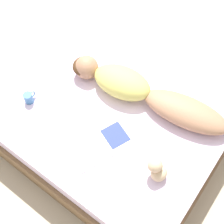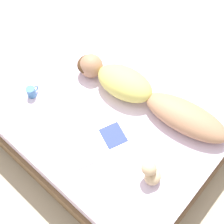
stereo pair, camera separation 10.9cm
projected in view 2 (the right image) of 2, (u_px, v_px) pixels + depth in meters
The scene contains 6 objects.
ground_plane at pixel (105, 126), 2.91m from camera, with size 12.00×12.00×0.00m, color #B7A88E.
bed at pixel (104, 114), 2.72m from camera, with size 1.56×2.05×0.45m.
person at pixel (144, 94), 2.44m from camera, with size 0.43×1.35×0.21m.
open_magazine at pixel (99, 142), 2.32m from camera, with size 0.56×0.43×0.01m.
coffee_mug at pixel (31, 92), 2.50m from camera, with size 0.11×0.07×0.09m.
plush_toy at pixel (151, 173), 2.10m from camera, with size 0.12×0.15×0.19m.
Camera 2 is at (-1.00, -0.98, 2.56)m, focal length 50.00 mm.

